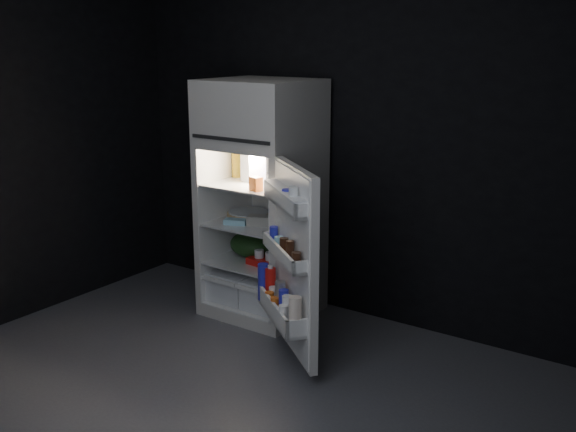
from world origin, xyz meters
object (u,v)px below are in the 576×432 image
Objects in this scene: egg_carton at (266,221)px; yogurt_tray at (266,262)px; milk_jug at (253,165)px; fridge_door at (291,264)px; refrigerator at (263,191)px.

egg_carton is 1.00× the size of yogurt_tray.
yogurt_tray is at bearing -5.32° from milk_jug.
milk_jug is 0.88× the size of egg_carton.
yogurt_tray is at bearing 139.10° from fridge_door.
egg_carton is (0.17, -0.08, -0.38)m from milk_jug.
refrigerator is at bearing 137.70° from fridge_door.
milk_jug is (-0.75, 0.59, 0.46)m from fridge_door.
milk_jug is 0.88× the size of yogurt_tray.
fridge_door is at bearing -35.91° from yogurt_tray.
egg_carton is at bearing 0.07° from milk_jug.
refrigerator is 1.46× the size of fridge_door.
fridge_door is at bearing -13.83° from milk_jug.
egg_carton reaches higher than yogurt_tray.
refrigerator is at bearing 109.97° from egg_carton.
egg_carton is (-0.58, 0.51, 0.08)m from fridge_door.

